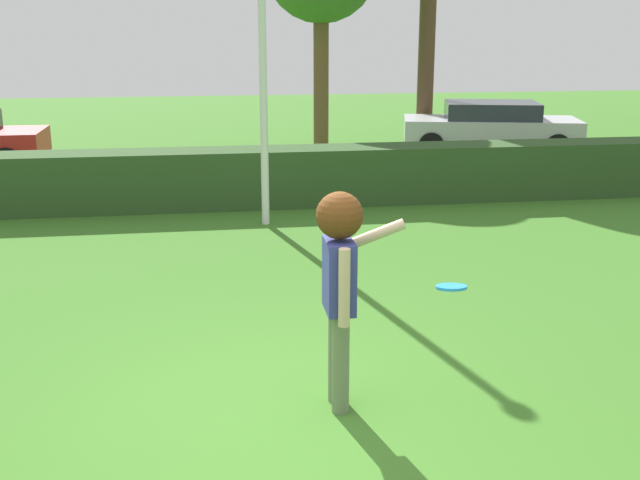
{
  "coord_description": "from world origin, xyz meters",
  "views": [
    {
      "loc": [
        -0.55,
        -5.63,
        3.03
      ],
      "look_at": [
        0.48,
        1.09,
        1.15
      ],
      "focal_mm": 43.53,
      "sensor_mm": 36.0,
      "label": 1
    }
  ],
  "objects": [
    {
      "name": "ground_plane",
      "position": [
        0.0,
        0.0,
        0.0
      ],
      "size": [
        60.0,
        60.0,
        0.0
      ],
      "primitive_type": "plane",
      "color": "#3C7425"
    },
    {
      "name": "frisbee",
      "position": [
        1.32,
        -0.16,
        1.08
      ],
      "size": [
        0.24,
        0.24,
        0.05
      ],
      "color": "#268CE5"
    },
    {
      "name": "parked_car_silver",
      "position": [
        6.47,
        12.55,
        0.69
      ],
      "size": [
        4.49,
        2.66,
        1.25
      ],
      "color": "#B7B7BC",
      "rests_on": "ground"
    },
    {
      "name": "lamppost",
      "position": [
        0.41,
        6.3,
        3.05
      ],
      "size": [
        0.24,
        0.24,
        5.47
      ],
      "color": "silver",
      "rests_on": "ground"
    },
    {
      "name": "hedge_row",
      "position": [
        0.0,
        7.64,
        0.49
      ],
      "size": [
        21.31,
        0.9,
        0.99
      ],
      "primitive_type": "cube",
      "color": "#2D4C23",
      "rests_on": "ground"
    },
    {
      "name": "person",
      "position": [
        0.49,
        0.09,
        1.18
      ],
      "size": [
        0.77,
        0.56,
        1.81
      ],
      "color": "#677554",
      "rests_on": "ground"
    }
  ]
}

